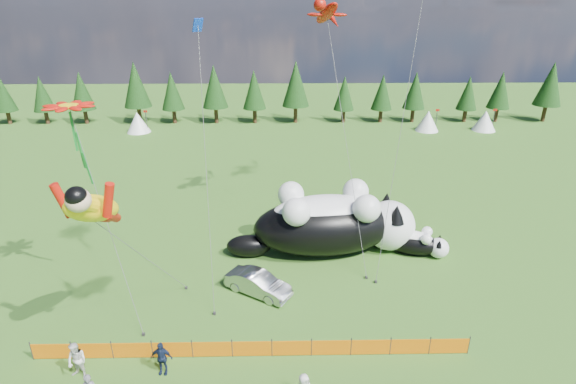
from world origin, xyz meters
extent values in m
plane|color=#173B0A|center=(0.00, 0.00, 0.00)|extent=(160.00, 160.00, 0.00)
cylinder|color=#262626|center=(-11.00, -3.00, 0.55)|extent=(0.06, 0.06, 1.10)
cylinder|color=#262626|center=(-9.00, -3.00, 0.55)|extent=(0.06, 0.06, 1.10)
cylinder|color=#262626|center=(-7.00, -3.00, 0.55)|extent=(0.06, 0.06, 1.10)
cylinder|color=#262626|center=(-5.00, -3.00, 0.55)|extent=(0.06, 0.06, 1.10)
cylinder|color=#262626|center=(-3.00, -3.00, 0.55)|extent=(0.06, 0.06, 1.10)
cylinder|color=#262626|center=(-1.00, -3.00, 0.55)|extent=(0.06, 0.06, 1.10)
cylinder|color=#262626|center=(1.00, -3.00, 0.55)|extent=(0.06, 0.06, 1.10)
cylinder|color=#262626|center=(3.00, -3.00, 0.55)|extent=(0.06, 0.06, 1.10)
cylinder|color=#262626|center=(5.00, -3.00, 0.55)|extent=(0.06, 0.06, 1.10)
cylinder|color=#262626|center=(7.00, -3.00, 0.55)|extent=(0.06, 0.06, 1.10)
cylinder|color=#262626|center=(9.00, -3.00, 0.55)|extent=(0.06, 0.06, 1.10)
cylinder|color=#262626|center=(11.00, -3.00, 0.55)|extent=(0.06, 0.06, 1.10)
cube|color=#DA6604|center=(-10.00, -3.00, 0.50)|extent=(2.00, 0.04, 0.90)
cube|color=#DA6604|center=(-8.00, -3.00, 0.50)|extent=(2.00, 0.04, 0.90)
cube|color=#DA6604|center=(-6.00, -3.00, 0.50)|extent=(2.00, 0.04, 0.90)
cube|color=#DA6604|center=(-4.00, -3.00, 0.50)|extent=(2.00, 0.04, 0.90)
cube|color=#DA6604|center=(-2.00, -3.00, 0.50)|extent=(2.00, 0.04, 0.90)
cube|color=#DA6604|center=(0.00, -3.00, 0.50)|extent=(2.00, 0.04, 0.90)
cube|color=#DA6604|center=(2.00, -3.00, 0.50)|extent=(2.00, 0.04, 0.90)
cube|color=#DA6604|center=(4.00, -3.00, 0.50)|extent=(2.00, 0.04, 0.90)
cube|color=#DA6604|center=(6.00, -3.00, 0.50)|extent=(2.00, 0.04, 0.90)
cube|color=#DA6604|center=(8.00, -3.00, 0.50)|extent=(2.00, 0.04, 0.90)
cube|color=#DA6604|center=(10.00, -3.00, 0.50)|extent=(2.00, 0.04, 0.90)
ellipsoid|color=black|center=(4.62, 7.40, 2.02)|extent=(10.54, 5.69, 4.05)
ellipsoid|color=white|center=(4.62, 7.40, 3.04)|extent=(7.94, 4.11, 2.47)
sphere|color=white|center=(9.32, 7.86, 1.80)|extent=(3.60, 3.60, 3.60)
sphere|color=#DA5455|center=(10.85, 8.01, 1.80)|extent=(0.50, 0.50, 0.50)
ellipsoid|color=black|center=(-0.75, 6.87, 0.79)|extent=(3.29, 1.88, 1.57)
cone|color=black|center=(9.43, 6.78, 3.24)|extent=(1.26, 1.26, 1.26)
cone|color=black|center=(9.22, 8.93, 3.24)|extent=(1.26, 1.26, 1.26)
sphere|color=white|center=(6.94, 9.09, 3.94)|extent=(1.89, 1.89, 1.89)
sphere|color=white|center=(7.23, 6.18, 3.94)|extent=(1.89, 1.89, 1.89)
sphere|color=white|center=(2.24, 8.63, 3.94)|extent=(1.89, 1.89, 1.89)
sphere|color=white|center=(2.53, 5.72, 3.94)|extent=(1.89, 1.89, 1.89)
ellipsoid|color=black|center=(10.77, 7.07, 0.80)|extent=(4.42, 3.14, 1.61)
ellipsoid|color=white|center=(10.77, 7.07, 1.21)|extent=(3.32, 2.30, 0.98)
sphere|color=white|center=(12.54, 6.43, 0.72)|extent=(1.43, 1.43, 1.43)
sphere|color=#DA5455|center=(13.11, 6.22, 0.72)|extent=(0.20, 0.20, 0.20)
ellipsoid|color=black|center=(8.75, 7.81, 0.31)|extent=(1.39, 1.02, 0.63)
cone|color=black|center=(12.39, 6.03, 1.29)|extent=(0.50, 0.50, 0.50)
cone|color=black|center=(12.68, 6.83, 1.29)|extent=(0.50, 0.50, 0.50)
sphere|color=white|center=(11.89, 7.28, 1.57)|extent=(0.75, 0.75, 0.75)
sphere|color=white|center=(11.50, 6.19, 1.57)|extent=(0.75, 0.75, 0.75)
sphere|color=white|center=(10.13, 7.93, 1.57)|extent=(0.75, 0.75, 0.75)
sphere|color=white|center=(9.73, 6.83, 1.57)|extent=(0.75, 0.75, 0.75)
imported|color=#A7A7AB|center=(0.08, 2.39, 0.70)|extent=(4.36, 3.48, 1.39)
imported|color=silver|center=(-8.17, -4.21, 0.99)|extent=(1.09, 0.86, 1.97)
imported|color=#151F3A|center=(-4.26, -4.00, 0.90)|extent=(1.10, 0.62, 1.80)
cylinder|color=#595959|center=(-5.62, 0.09, 4.20)|extent=(0.03, 0.03, 10.14)
cube|color=#262626|center=(-4.47, 2.92, 0.08)|extent=(0.15, 0.15, 0.16)
cylinder|color=#595959|center=(5.94, 8.51, 8.01)|extent=(0.03, 0.03, 18.41)
cube|color=#262626|center=(7.04, 3.84, 0.08)|extent=(0.15, 0.15, 0.16)
cylinder|color=#595959|center=(-7.65, 0.51, 5.91)|extent=(0.03, 0.03, 12.57)
cube|color=#262626|center=(-5.95, -1.34, 0.08)|extent=(0.15, 0.15, 0.16)
cube|color=#188529|center=(-9.35, 2.37, 9.26)|extent=(0.19, 0.19, 4.23)
cylinder|color=#595959|center=(-2.68, 3.03, 7.79)|extent=(0.03, 0.03, 16.19)
cube|color=#262626|center=(-2.36, 0.36, 0.08)|extent=(0.15, 0.15, 0.16)
cylinder|color=#595959|center=(9.04, 6.30, 9.59)|extent=(0.03, 0.03, 20.00)
cube|color=#262626|center=(7.56, 3.35, 0.08)|extent=(0.15, 0.15, 0.16)
camera|label=1|loc=(1.48, -20.74, 16.59)|focal=28.00mm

